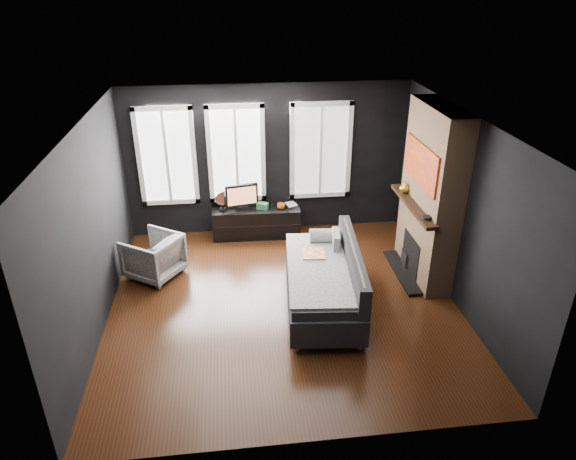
{
  "coord_description": "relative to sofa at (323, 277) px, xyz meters",
  "views": [
    {
      "loc": [
        -0.69,
        -6.2,
        4.35
      ],
      "look_at": [
        0.1,
        0.3,
        1.05
      ],
      "focal_mm": 32.0,
      "sensor_mm": 36.0,
      "label": 1
    }
  ],
  "objects": [
    {
      "name": "armchair",
      "position": [
        -2.5,
        1.14,
        -0.09
      ],
      "size": [
        1.0,
        1.01,
        0.77
      ],
      "primitive_type": "imported",
      "rotation": [
        0.0,
        0.0,
        -2.17
      ],
      "color": "white",
      "rests_on": "floor"
    },
    {
      "name": "desk_fan",
      "position": [
        -1.38,
        2.35,
        0.25
      ],
      "size": [
        0.31,
        0.31,
        0.37
      ],
      "primitive_type": null,
      "rotation": [
        0.0,
        0.0,
        0.19
      ],
      "color": "#949494",
      "rests_on": "media_console"
    },
    {
      "name": "wall_right",
      "position": [
        1.95,
        0.11,
        0.88
      ],
      "size": [
        0.02,
        5.0,
        2.7
      ],
      "primitive_type": "cube",
      "color": "black",
      "rests_on": "ground"
    },
    {
      "name": "mantel_vase",
      "position": [
        1.5,
        1.16,
        0.84
      ],
      "size": [
        0.2,
        0.21,
        0.17
      ],
      "primitive_type": "imported",
      "rotation": [
        0.0,
        0.0,
        -0.18
      ],
      "color": "gold",
      "rests_on": "fireplace"
    },
    {
      "name": "wall_left",
      "position": [
        -3.05,
        0.11,
        0.88
      ],
      "size": [
        0.02,
        5.0,
        2.7
      ],
      "primitive_type": "cube",
      "color": "black",
      "rests_on": "ground"
    },
    {
      "name": "fireplace",
      "position": [
        1.75,
        0.71,
        0.88
      ],
      "size": [
        0.7,
        1.62,
        2.7
      ],
      "primitive_type": null,
      "color": "#93724C",
      "rests_on": "floor"
    },
    {
      "name": "floor",
      "position": [
        -0.55,
        0.11,
        -0.47
      ],
      "size": [
        5.0,
        5.0,
        0.0
      ],
      "primitive_type": "plane",
      "color": "black",
      "rests_on": "ground"
    },
    {
      "name": "ceiling",
      "position": [
        -0.55,
        0.11,
        2.23
      ],
      "size": [
        5.0,
        5.0,
        0.0
      ],
      "primitive_type": "plane",
      "color": "white",
      "rests_on": "ground"
    },
    {
      "name": "windows",
      "position": [
        -1.0,
        2.57,
        1.91
      ],
      "size": [
        4.0,
        0.16,
        1.76
      ],
      "primitive_type": null,
      "color": "white",
      "rests_on": "wall_back"
    },
    {
      "name": "monitor",
      "position": [
        -1.04,
        2.34,
        0.34
      ],
      "size": [
        0.61,
        0.24,
        0.54
      ],
      "primitive_type": null,
      "rotation": [
        0.0,
        0.0,
        0.19
      ],
      "color": "black",
      "rests_on": "media_console"
    },
    {
      "name": "book",
      "position": [
        -0.22,
        2.41,
        0.18
      ],
      "size": [
        0.17,
        0.06,
        0.23
      ],
      "primitive_type": "imported",
      "rotation": [
        0.0,
        0.0,
        0.25
      ],
      "color": "tan",
      "rests_on": "media_console"
    },
    {
      "name": "wall_back",
      "position": [
        -0.55,
        2.61,
        0.88
      ],
      "size": [
        5.0,
        0.02,
        2.7
      ],
      "primitive_type": "cube",
      "color": "black",
      "rests_on": "ground"
    },
    {
      "name": "storage_box",
      "position": [
        -0.67,
        2.33,
        0.12
      ],
      "size": [
        0.22,
        0.18,
        0.11
      ],
      "primitive_type": "cube",
      "rotation": [
        0.0,
        0.0,
        -0.36
      ],
      "color": "#2D7342",
      "rests_on": "media_console"
    },
    {
      "name": "mug",
      "position": [
        -0.35,
        2.27,
        0.14
      ],
      "size": [
        0.16,
        0.15,
        0.14
      ],
      "primitive_type": "imported",
      "rotation": [
        0.0,
        0.0,
        0.31
      ],
      "color": "orange",
      "rests_on": "media_console"
    },
    {
      "name": "media_console",
      "position": [
        -0.79,
        2.35,
        -0.2
      ],
      "size": [
        1.59,
        0.55,
        0.54
      ],
      "primitive_type": null,
      "rotation": [
        0.0,
        0.0,
        -0.03
      ],
      "color": "black",
      "rests_on": "floor"
    },
    {
      "name": "stripe_pillow",
      "position": [
        0.3,
        0.57,
        0.21
      ],
      "size": [
        0.15,
        0.41,
        0.4
      ],
      "primitive_type": "cube",
      "rotation": [
        0.0,
        0.0,
        -0.14
      ],
      "color": "gray",
      "rests_on": "sofa"
    },
    {
      "name": "mantel_clock",
      "position": [
        1.5,
        0.16,
        0.78
      ],
      "size": [
        0.14,
        0.14,
        0.04
      ],
      "primitive_type": "cylinder",
      "rotation": [
        0.0,
        0.0,
        0.1
      ],
      "color": "black",
      "rests_on": "fireplace"
    },
    {
      "name": "sofa",
      "position": [
        0.0,
        0.0,
        0.0
      ],
      "size": [
        1.3,
        2.3,
        0.95
      ],
      "primitive_type": null,
      "rotation": [
        0.0,
        0.0,
        -0.09
      ],
      "color": "#252528",
      "rests_on": "floor"
    }
  ]
}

